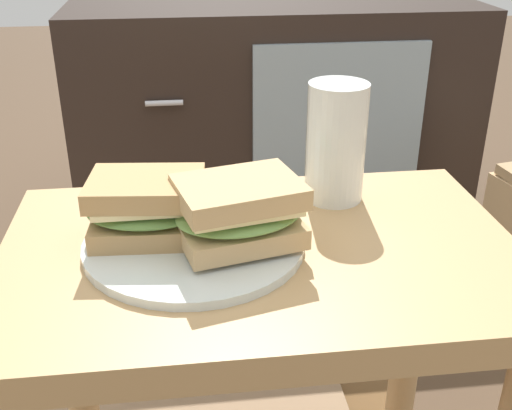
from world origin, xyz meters
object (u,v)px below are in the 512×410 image
tv_cabinet (271,117)px  beer_glass (336,145)px  sandwich_front (148,207)px  sandwich_back (239,211)px  plate (194,243)px

tv_cabinet → beer_glass: 0.87m
tv_cabinet → sandwich_front: size_ratio=7.20×
sandwich_back → beer_glass: 0.18m
sandwich_front → sandwich_back: (0.09, -0.03, 0.01)m
sandwich_back → plate: bearing=161.1°
tv_cabinet → plate: (-0.22, -0.94, 0.17)m
sandwich_front → tv_cabinet: bearing=73.7°
beer_glass → sandwich_front: bearing=-158.7°
sandwich_back → beer_glass: beer_glass is taller
tv_cabinet → beer_glass: bearing=-93.2°
sandwich_back → beer_glass: bearing=42.7°
plate → sandwich_front: sandwich_front is taller
tv_cabinet → sandwich_front: (-0.27, -0.92, 0.21)m
beer_glass → tv_cabinet: bearing=86.8°
plate → sandwich_front: size_ratio=1.77×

